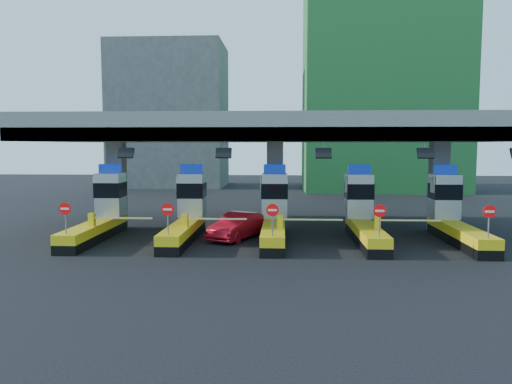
{
  "coord_description": "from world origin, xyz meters",
  "views": [
    {
      "loc": [
        0.46,
        -27.93,
        5.31
      ],
      "look_at": [
        -1.02,
        0.0,
        2.66
      ],
      "focal_mm": 35.0,
      "sensor_mm": 36.0,
      "label": 1
    }
  ],
  "objects": [
    {
      "name": "toll_lane_left",
      "position": [
        -5.0,
        0.28,
        1.4
      ],
      "size": [
        4.43,
        8.0,
        4.16
      ],
      "color": "black",
      "rests_on": "ground"
    },
    {
      "name": "toll_lane_center",
      "position": [
        0.0,
        0.28,
        1.4
      ],
      "size": [
        4.43,
        8.0,
        4.16
      ],
      "color": "black",
      "rests_on": "ground"
    },
    {
      "name": "bg_building_concrete",
      "position": [
        -14.0,
        36.0,
        9.0
      ],
      "size": [
        14.0,
        10.0,
        18.0
      ],
      "primitive_type": "cube",
      "color": "#4C4C49",
      "rests_on": "ground"
    },
    {
      "name": "bg_building_scaffold",
      "position": [
        12.0,
        32.0,
        14.0
      ],
      "size": [
        18.0,
        12.0,
        28.0
      ],
      "primitive_type": "cube",
      "color": "#1E5926",
      "rests_on": "ground"
    },
    {
      "name": "toll_canopy",
      "position": [
        0.0,
        2.87,
        6.13
      ],
      "size": [
        28.0,
        12.09,
        7.0
      ],
      "color": "slate",
      "rests_on": "ground"
    },
    {
      "name": "ground",
      "position": [
        0.0,
        0.0,
        0.0
      ],
      "size": [
        120.0,
        120.0,
        0.0
      ],
      "primitive_type": "plane",
      "color": "black",
      "rests_on": "ground"
    },
    {
      "name": "red_car",
      "position": [
        -2.03,
        -0.13,
        0.74
      ],
      "size": [
        3.32,
        4.73,
        1.48
      ],
      "primitive_type": "imported",
      "rotation": [
        0.0,
        0.0,
        -0.44
      ],
      "color": "#B40D1D",
      "rests_on": "ground"
    },
    {
      "name": "toll_lane_far_left",
      "position": [
        -10.0,
        0.28,
        1.4
      ],
      "size": [
        4.43,
        8.0,
        4.16
      ],
      "color": "black",
      "rests_on": "ground"
    },
    {
      "name": "toll_lane_far_right",
      "position": [
        10.0,
        0.28,
        1.4
      ],
      "size": [
        4.43,
        8.0,
        4.16
      ],
      "color": "black",
      "rests_on": "ground"
    },
    {
      "name": "toll_lane_right",
      "position": [
        5.0,
        0.28,
        1.4
      ],
      "size": [
        4.43,
        8.0,
        4.16
      ],
      "color": "black",
      "rests_on": "ground"
    }
  ]
}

